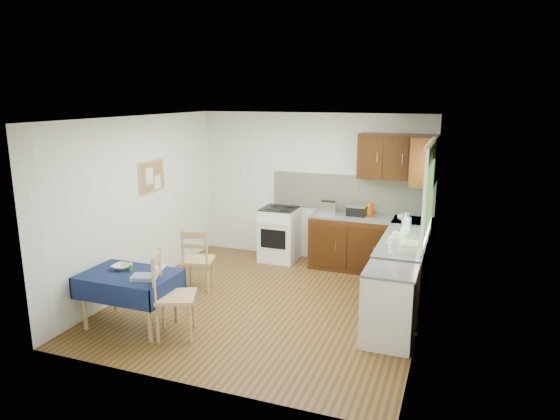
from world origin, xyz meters
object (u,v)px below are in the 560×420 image
(chair_near, at_px, (170,292))
(kettle, at_px, (395,243))
(chair_far, at_px, (197,258))
(toaster, at_px, (328,207))
(dish_rack, at_px, (403,242))
(sandwich_press, at_px, (357,210))
(dining_table, at_px, (129,282))

(chair_near, distance_m, kettle, 2.75)
(chair_far, distance_m, chair_near, 1.39)
(toaster, bearing_deg, dish_rack, -61.14)
(toaster, xyz_separation_m, dish_rack, (1.35, -1.32, -0.07))
(chair_far, distance_m, toaster, 2.31)
(chair_far, xyz_separation_m, toaster, (1.47, 1.72, 0.50))
(sandwich_press, relative_size, kettle, 1.08)
(chair_far, relative_size, toaster, 3.44)
(dish_rack, bearing_deg, toaster, 158.27)
(sandwich_press, height_order, kettle, kettle)
(dish_rack, xyz_separation_m, kettle, (-0.05, -0.42, 0.10))
(dining_table, height_order, chair_far, chair_far)
(chair_near, relative_size, toaster, 3.74)
(chair_near, xyz_separation_m, kettle, (2.37, 1.31, 0.48))
(chair_near, height_order, dish_rack, dish_rack)
(chair_far, bearing_deg, toaster, -146.57)
(dish_rack, bearing_deg, dining_table, -128.59)
(sandwich_press, bearing_deg, kettle, -46.50)
(toaster, distance_m, kettle, 2.18)
(chair_near, xyz_separation_m, dish_rack, (2.42, 1.73, 0.38))
(sandwich_press, xyz_separation_m, kettle, (0.84, -1.75, 0.04))
(dining_table, relative_size, chair_near, 1.09)
(dining_table, xyz_separation_m, kettle, (2.99, 1.25, 0.45))
(toaster, height_order, sandwich_press, toaster)
(dish_rack, distance_m, kettle, 0.44)
(chair_near, distance_m, sandwich_press, 3.45)
(chair_far, distance_m, dish_rack, 2.88)
(dining_table, xyz_separation_m, chair_far, (0.21, 1.27, -0.07))
(chair_near, bearing_deg, dish_rack, -77.39)
(sandwich_press, relative_size, dish_rack, 0.72)
(chair_near, bearing_deg, toaster, -42.30)
(chair_far, bearing_deg, kettle, 163.51)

